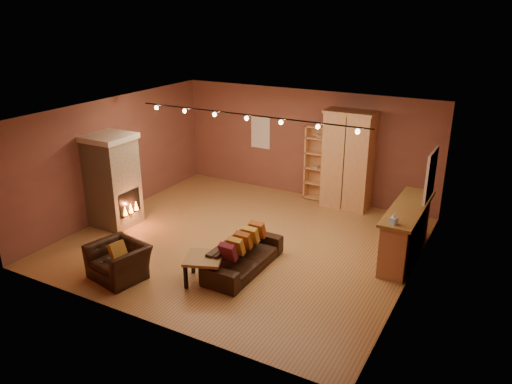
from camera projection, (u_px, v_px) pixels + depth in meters
The scene contains 16 objects.
floor at pixel (243, 241), 10.76m from camera, with size 7.00×7.00×0.00m, color olive.
ceiling at pixel (241, 113), 9.78m from camera, with size 7.00×7.00×0.00m, color #572D1B.
back_wall at pixel (305, 144), 12.94m from camera, with size 7.00×0.02×2.80m, color brown.
left_wall at pixel (115, 157), 11.84m from camera, with size 0.02×6.50×2.80m, color brown.
right_wall at pixel (415, 212), 8.70m from camera, with size 0.02×6.50×2.80m, color brown.
fireplace at pixel (113, 180), 11.26m from camera, with size 1.01×0.98×2.12m.
back_window at pixel (261, 132), 13.45m from camera, with size 0.56×0.04×0.86m, color white.
bookcase at pixel (321, 163), 12.77m from camera, with size 0.80×0.31×1.95m.
armoire at pixel (348, 160), 12.17m from camera, with size 1.20×0.68×2.45m.
bar_counter at pixel (405, 232), 9.90m from camera, with size 0.62×2.30×1.10m.
tissue_box at pixel (394, 219), 8.90m from camera, with size 0.16×0.16×0.23m.
right_window at pixel (431, 175), 9.77m from camera, with size 0.05×0.90×1.00m, color white.
loveseat at pixel (244, 250), 9.50m from camera, with size 0.58×1.94×0.79m.
armchair at pixel (118, 256), 9.20m from camera, with size 1.11×0.83×0.88m.
coffee_table at pixel (204, 260), 9.05m from camera, with size 0.86×0.86×0.50m.
track_rail at pixel (247, 117), 9.98m from camera, with size 5.20×0.09×0.13m.
Camera 1 is at (4.91, -8.37, 4.79)m, focal length 35.00 mm.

